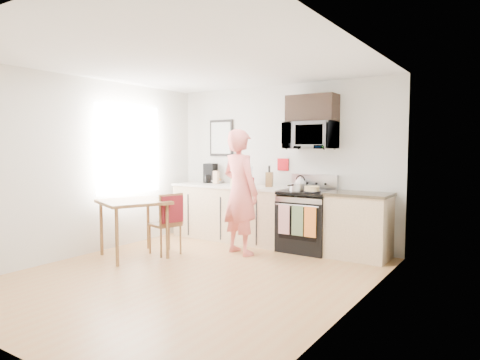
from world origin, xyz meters
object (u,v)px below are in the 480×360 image
Objects in this scene: chair at (169,216)px; cake at (312,189)px; dining_table at (133,207)px; microwave at (311,136)px; range at (307,223)px; person at (240,192)px.

cake is at bearing 52.21° from chair.
dining_table is 2.61m from cake.
microwave reaches higher than cake.
person is at bearing -136.82° from range.
microwave reaches higher than person.
range is at bearing 57.60° from chair.
range is 1.14m from person.
chair is 3.39× the size of cake.
range reaches higher than cake.
chair is (0.38, 0.34, -0.14)m from dining_table.
person reaches higher than range.
cake is (0.89, 0.57, 0.04)m from person.
range reaches higher than chair.
microwave reaches higher than dining_table.
microwave is 0.83× the size of chair.
dining_table is at bearing -138.37° from range.
dining_table is 3.68× the size of cake.
range is at bearing -121.04° from person.
dining_table is (-1.93, -1.71, 0.29)m from range.
cake reaches higher than chair.
range is 1.27× the size of chair.
range is 1.17× the size of dining_table.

